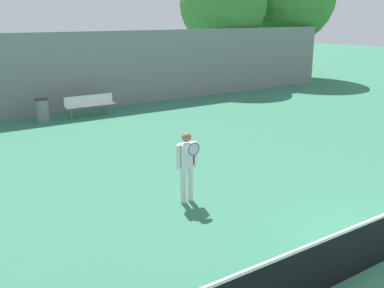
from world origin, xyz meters
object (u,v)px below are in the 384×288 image
object	(u,v)px
bench_courtside_near	(90,103)
trash_bin	(42,110)
tennis_player	(187,163)
tree_green_tall	(223,4)

from	to	relation	value
bench_courtside_near	trash_bin	distance (m)	2.08
tennis_player	tree_green_tall	distance (m)	18.97
tennis_player	tree_green_tall	world-z (taller)	tree_green_tall
bench_courtside_near	tennis_player	bearing A→B (deg)	-99.56
tree_green_tall	trash_bin	bearing A→B (deg)	-162.56
trash_bin	tree_green_tall	size ratio (longest dim) A/B	0.13
tennis_player	trash_bin	xyz separation A→B (m)	(-0.35, 10.22, -0.48)
tennis_player	bench_courtside_near	size ratio (longest dim) A/B	0.77
tennis_player	tree_green_tall	xyz separation A→B (m)	(12.04, 14.12, 3.94)
trash_bin	tree_green_tall	bearing A→B (deg)	17.44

